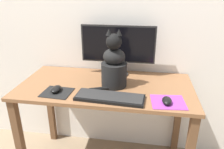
% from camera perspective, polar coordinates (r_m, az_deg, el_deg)
% --- Properties ---
extents(wall_back, '(7.00, 0.04, 2.50)m').
position_cam_1_polar(wall_back, '(1.76, 0.19, 16.87)').
color(wall_back, silver).
rests_on(wall_back, ground_plane).
extents(desk, '(1.24, 0.61, 0.75)m').
position_cam_1_polar(desk, '(1.63, -1.64, -6.44)').
color(desk, brown).
rests_on(desk, ground_plane).
extents(monitor, '(0.57, 0.17, 0.39)m').
position_cam_1_polar(monitor, '(1.68, 1.57, 7.14)').
color(monitor, black).
rests_on(monitor, desk).
extents(keyboard, '(0.44, 0.18, 0.02)m').
position_cam_1_polar(keyboard, '(1.38, -0.57, -5.94)').
color(keyboard, black).
rests_on(keyboard, desk).
extents(mousepad_left, '(0.20, 0.18, 0.00)m').
position_cam_1_polar(mousepad_left, '(1.51, -14.16, -4.56)').
color(mousepad_left, black).
rests_on(mousepad_left, desk).
extents(mousepad_right, '(0.22, 0.20, 0.00)m').
position_cam_1_polar(mousepad_right, '(1.39, 14.42, -6.97)').
color(mousepad_right, purple).
rests_on(mousepad_right, desk).
extents(computer_mouse_left, '(0.06, 0.10, 0.03)m').
position_cam_1_polar(computer_mouse_left, '(1.51, -14.42, -3.69)').
color(computer_mouse_left, black).
rests_on(computer_mouse_left, mousepad_left).
extents(computer_mouse_right, '(0.06, 0.10, 0.04)m').
position_cam_1_polar(computer_mouse_right, '(1.37, 14.14, -6.62)').
color(computer_mouse_right, black).
rests_on(computer_mouse_right, mousepad_right).
extents(cat, '(0.25, 0.22, 0.41)m').
position_cam_1_polar(cat, '(1.50, 0.48, 2.26)').
color(cat, black).
rests_on(cat, desk).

